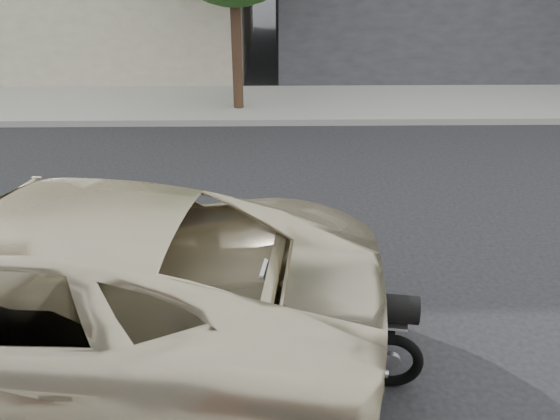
# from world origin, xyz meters

# --- Properties ---
(ground) EXTENTS (120.00, 120.00, 0.00)m
(ground) POSITION_xyz_m (0.00, 0.00, 0.00)
(ground) COLOR black
(ground) RESTS_ON ground
(far_sidewalk) EXTENTS (44.00, 3.00, 0.15)m
(far_sidewalk) POSITION_xyz_m (0.00, -6.50, 0.07)
(far_sidewalk) COLOR gray
(far_sidewalk) RESTS_ON ground
(motorcycle) EXTENTS (2.02, 0.69, 1.29)m
(motorcycle) POSITION_xyz_m (0.61, 2.84, 0.55)
(motorcycle) COLOR black
(motorcycle) RESTS_ON ground
(minivan) EXTENTS (6.98, 3.86, 1.85)m
(minivan) POSITION_xyz_m (3.50, 2.60, 0.93)
(minivan) COLOR beige
(minivan) RESTS_ON ground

